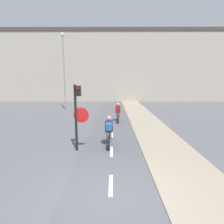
{
  "coord_description": "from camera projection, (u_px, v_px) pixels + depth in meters",
  "views": [
    {
      "loc": [
        0.06,
        -4.26,
        3.1
      ],
      "look_at": [
        0.0,
        6.28,
        1.2
      ],
      "focal_mm": 28.0,
      "sensor_mm": 36.0,
      "label": 1
    }
  ],
  "objects": [
    {
      "name": "building_row_background",
      "position": [
        113.0,
        67.0,
        27.57
      ],
      "size": [
        60.0,
        5.2,
        10.42
      ],
      "color": "#B2A899",
      "rests_on": "ground_plane"
    },
    {
      "name": "cyclist_near",
      "position": [
        109.0,
        132.0,
        8.3
      ],
      "size": [
        0.46,
        1.74,
        1.47
      ],
      "color": "black",
      "rests_on": "ground_plane"
    },
    {
      "name": "traffic_light_pole",
      "position": [
        78.0,
        110.0,
        7.56
      ],
      "size": [
        0.67,
        0.25,
        2.94
      ],
      "color": "black",
      "rests_on": "ground_plane"
    },
    {
      "name": "ground_plane",
      "position": [
        111.0,
        196.0,
        4.74
      ],
      "size": [
        120.0,
        120.0,
        0.0
      ],
      "primitive_type": "plane",
      "color": "#5B5B60"
    },
    {
      "name": "sidewalk_strip",
      "position": [
        204.0,
        196.0,
        4.72
      ],
      "size": [
        2.4,
        60.0,
        0.05
      ],
      "color": "gray",
      "rests_on": "ground_plane"
    },
    {
      "name": "bike_lane",
      "position": [
        111.0,
        196.0,
        4.74
      ],
      "size": [
        2.68,
        60.0,
        0.02
      ],
      "color": "#56565B",
      "rests_on": "ground_plane"
    },
    {
      "name": "cyclist_far",
      "position": [
        118.0,
        113.0,
        13.21
      ],
      "size": [
        0.46,
        1.68,
        1.46
      ],
      "color": "black",
      "rests_on": "ground_plane"
    },
    {
      "name": "street_lamp_far",
      "position": [
        64.0,
        65.0,
        17.94
      ],
      "size": [
        0.36,
        0.36,
        7.82
      ],
      "color": "gray",
      "rests_on": "ground_plane"
    }
  ]
}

